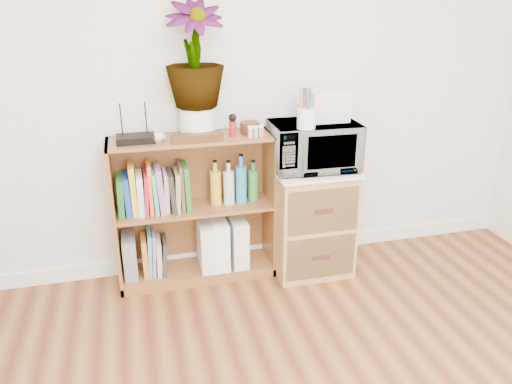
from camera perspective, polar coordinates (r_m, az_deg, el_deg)
name	(u,v)px	position (r m, az deg, el deg)	size (l,w,h in m)	color
skirting_board	(244,252)	(3.55, -1.37, -6.90)	(4.00, 0.02, 0.10)	white
bookshelf	(195,210)	(3.18, -7.01, -2.06)	(1.00, 0.30, 0.95)	brown
wicker_unit	(310,220)	(3.33, 6.15, -3.23)	(0.50, 0.45, 0.70)	#9E7542
microwave	(314,146)	(3.14, 6.59, 5.27)	(0.53, 0.36, 0.29)	silver
pen_cup	(306,118)	(2.95, 5.78, 8.37)	(0.11, 0.11, 0.12)	white
small_appliance	(327,105)	(3.16, 8.12, 9.79)	(0.24, 0.20, 0.19)	silver
router	(136,139)	(2.98, -13.61, 5.93)	(0.22, 0.15, 0.04)	black
white_bowl	(155,139)	(2.97, -11.52, 6.00)	(0.13, 0.13, 0.03)	white
plant_pot	(197,122)	(3.03, -6.71, 7.98)	(0.21, 0.21, 0.18)	white
potted_plant	(194,55)	(2.96, -7.04, 15.29)	(0.34, 0.34, 0.60)	#337C31
trinket_box	(197,138)	(2.92, -6.75, 6.19)	(0.30, 0.07, 0.05)	#37220F
kokeshi_doll	(233,129)	(3.01, -2.69, 7.22)	(0.04, 0.04, 0.09)	#A31418
wooden_bowl	(250,128)	(3.09, -0.72, 7.38)	(0.12, 0.12, 0.07)	#391F0F
paint_jars	(256,132)	(3.00, -0.03, 6.82)	(0.11, 0.04, 0.06)	pink
file_box	(130,256)	(3.28, -14.22, -7.06)	(0.08, 0.22, 0.27)	slate
magazine_holder_left	(206,244)	(3.29, -5.70, -5.97)	(0.10, 0.25, 0.31)	silver
magazine_holder_mid	(219,242)	(3.30, -4.28, -5.73)	(0.10, 0.26, 0.33)	white
magazine_holder_right	(238,240)	(3.32, -2.10, -5.54)	(0.10, 0.26, 0.32)	white
cookbooks	(154,190)	(3.11, -11.62, 0.19)	(0.43, 0.20, 0.31)	#1A621F
liquor_bottles	(234,182)	(3.16, -2.51, 1.17)	(0.31, 0.07, 0.31)	gold
lower_books	(153,254)	(3.29, -11.64, -6.95)	(0.16, 0.19, 0.29)	orange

